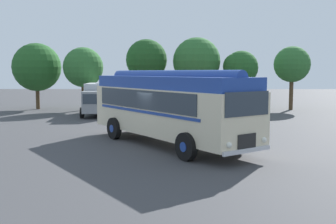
% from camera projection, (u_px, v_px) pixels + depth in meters
% --- Properties ---
extents(ground_plane, '(120.00, 120.00, 0.00)m').
position_uv_depth(ground_plane, '(164.00, 145.00, 18.34)').
color(ground_plane, '#3D3D3F').
extents(vintage_bus, '(7.87, 9.61, 3.49)m').
position_uv_depth(vintage_bus, '(168.00, 105.00, 18.22)').
color(vintage_bus, beige).
rests_on(vintage_bus, ground).
extents(car_near_left, '(2.34, 4.38, 1.66)m').
position_uv_depth(car_near_left, '(133.00, 105.00, 30.60)').
color(car_near_left, maroon).
rests_on(car_near_left, ground).
extents(car_mid_left, '(1.99, 4.22, 1.66)m').
position_uv_depth(car_mid_left, '(169.00, 105.00, 30.38)').
color(car_mid_left, '#4C5156').
rests_on(car_mid_left, ground).
extents(car_mid_right, '(2.14, 4.29, 1.66)m').
position_uv_depth(car_mid_right, '(205.00, 106.00, 29.69)').
color(car_mid_right, maroon).
rests_on(car_mid_right, ground).
extents(car_far_right, '(1.99, 4.22, 1.66)m').
position_uv_depth(car_far_right, '(241.00, 106.00, 29.94)').
color(car_far_right, '#144C28').
rests_on(car_far_right, ground).
extents(box_van, '(2.71, 5.91, 2.50)m').
position_uv_depth(box_van, '(99.00, 98.00, 31.09)').
color(box_van, '#B2B7BC').
rests_on(box_van, ground).
extents(tree_far_left, '(4.36, 4.36, 6.02)m').
position_uv_depth(tree_far_left, '(37.00, 66.00, 35.71)').
color(tree_far_left, '#4C3823').
rests_on(tree_far_left, ground).
extents(tree_left_of_centre, '(3.51, 3.51, 5.58)m').
position_uv_depth(tree_left_of_centre, '(85.00, 67.00, 34.69)').
color(tree_left_of_centre, '#4C3823').
rests_on(tree_left_of_centre, ground).
extents(tree_centre, '(3.75, 3.75, 6.37)m').
position_uv_depth(tree_centre, '(147.00, 60.00, 35.83)').
color(tree_centre, '#4C3823').
rests_on(tree_centre, ground).
extents(tree_right_of_centre, '(4.30, 4.30, 6.52)m').
position_uv_depth(tree_right_of_centre, '(196.00, 61.00, 35.60)').
color(tree_right_of_centre, '#4C3823').
rests_on(tree_right_of_centre, ground).
extents(tree_far_right, '(3.12, 2.97, 5.27)m').
position_uv_depth(tree_far_right, '(240.00, 67.00, 34.58)').
color(tree_far_right, '#4C3823').
rests_on(tree_far_right, ground).
extents(tree_extra_right, '(3.21, 3.21, 5.69)m').
position_uv_depth(tree_extra_right, '(293.00, 64.00, 35.00)').
color(tree_extra_right, '#4C3823').
rests_on(tree_extra_right, ground).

